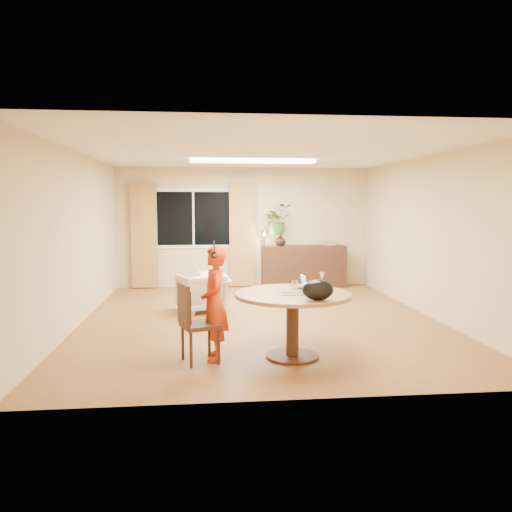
{
  "coord_description": "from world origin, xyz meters",
  "views": [
    {
      "loc": [
        -0.84,
        -7.67,
        1.82
      ],
      "look_at": [
        -0.08,
        -0.2,
        1.03
      ],
      "focal_mm": 35.0,
      "sensor_mm": 36.0,
      "label": 1
    }
  ],
  "objects_px": {
    "child": "(215,303)",
    "dining_table": "(293,307)",
    "sideboard": "(304,266)",
    "dining_chair": "(200,323)",
    "armchair": "(201,292)"
  },
  "relations": [
    {
      "from": "child",
      "to": "sideboard",
      "type": "relative_size",
      "value": 0.73
    },
    {
      "from": "dining_table",
      "to": "armchair",
      "type": "bearing_deg",
      "value": 112.02
    },
    {
      "from": "armchair",
      "to": "child",
      "type": "bearing_deg",
      "value": 71.95
    },
    {
      "from": "dining_chair",
      "to": "armchair",
      "type": "xyz_separation_m",
      "value": [
        -0.02,
        2.78,
        -0.14
      ]
    },
    {
      "from": "dining_chair",
      "to": "child",
      "type": "bearing_deg",
      "value": 9.24
    },
    {
      "from": "dining_chair",
      "to": "armchair",
      "type": "distance_m",
      "value": 2.78
    },
    {
      "from": "child",
      "to": "armchair",
      "type": "xyz_separation_m",
      "value": [
        -0.18,
        2.69,
        -0.34
      ]
    },
    {
      "from": "dining_table",
      "to": "child",
      "type": "relative_size",
      "value": 1.03
    },
    {
      "from": "dining_table",
      "to": "dining_chair",
      "type": "relative_size",
      "value": 1.48
    },
    {
      "from": "child",
      "to": "armchair",
      "type": "relative_size",
      "value": 1.88
    },
    {
      "from": "sideboard",
      "to": "dining_table",
      "type": "bearing_deg",
      "value": -102.67
    },
    {
      "from": "sideboard",
      "to": "dining_chair",
      "type": "bearing_deg",
      "value": -113.59
    },
    {
      "from": "dining_table",
      "to": "dining_chair",
      "type": "xyz_separation_m",
      "value": [
        -1.08,
        -0.06,
        -0.15
      ]
    },
    {
      "from": "dining_chair",
      "to": "child",
      "type": "relative_size",
      "value": 0.69
    },
    {
      "from": "child",
      "to": "dining_table",
      "type": "bearing_deg",
      "value": 84.53
    }
  ]
}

